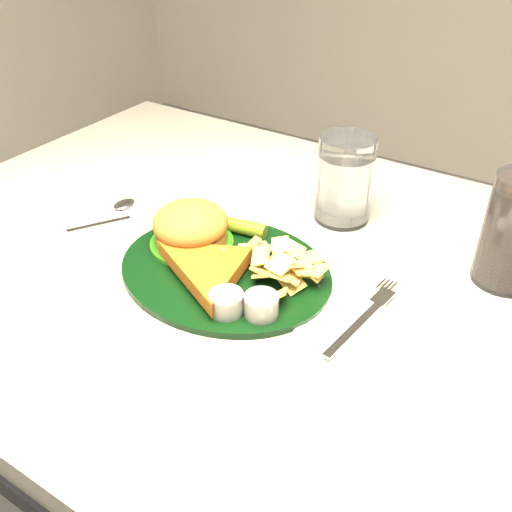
{
  "coord_description": "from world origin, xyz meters",
  "views": [
    {
      "loc": [
        0.31,
        -0.55,
        1.2
      ],
      "look_at": [
        -0.0,
        -0.06,
        0.8
      ],
      "focal_mm": 40.0,
      "sensor_mm": 36.0,
      "label": 1
    }
  ],
  "objects_px": {
    "dinner_plate": "(224,253)",
    "water_glass": "(345,180)",
    "fork_napkin": "(356,326)",
    "table": "(275,443)"
  },
  "relations": [
    {
      "from": "table",
      "to": "dinner_plate",
      "type": "bearing_deg",
      "value": -136.31
    },
    {
      "from": "water_glass",
      "to": "fork_napkin",
      "type": "distance_m",
      "value": 0.26
    },
    {
      "from": "dinner_plate",
      "to": "water_glass",
      "type": "bearing_deg",
      "value": 73.97
    },
    {
      "from": "table",
      "to": "water_glass",
      "type": "bearing_deg",
      "value": 85.82
    },
    {
      "from": "table",
      "to": "water_glass",
      "type": "height_order",
      "value": "water_glass"
    },
    {
      "from": "water_glass",
      "to": "dinner_plate",
      "type": "bearing_deg",
      "value": -107.21
    },
    {
      "from": "table",
      "to": "dinner_plate",
      "type": "relative_size",
      "value": 4.06
    },
    {
      "from": "table",
      "to": "fork_napkin",
      "type": "distance_m",
      "value": 0.41
    },
    {
      "from": "dinner_plate",
      "to": "fork_napkin",
      "type": "height_order",
      "value": "dinner_plate"
    },
    {
      "from": "table",
      "to": "fork_napkin",
      "type": "relative_size",
      "value": 7.95
    }
  ]
}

